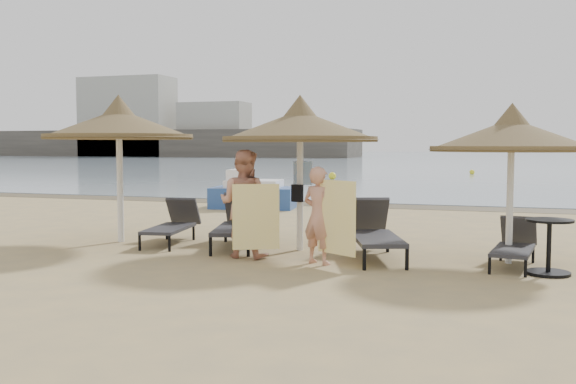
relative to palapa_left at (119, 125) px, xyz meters
name	(u,v)px	position (x,y,z in m)	size (l,w,h in m)	color
ground	(261,256)	(3.13, -0.63, -2.25)	(160.00, 160.00, 0.00)	tan
sea	(467,158)	(3.13, 79.37, -2.24)	(200.00, 140.00, 0.03)	gray
wet_sand_strip	(367,205)	(3.13, 8.77, -2.25)	(200.00, 1.60, 0.01)	brown
far_shore	(286,137)	(-21.97, 77.19, 0.66)	(150.00, 54.80, 12.00)	#534C42
palapa_left	(119,125)	(0.00, 0.00, 0.00)	(2.86, 2.86, 2.83)	white
palapa_center	(300,127)	(3.58, 0.14, -0.06)	(2.78, 2.78, 2.75)	white
palapa_right	(512,136)	(7.10, -0.05, -0.24)	(2.55, 2.55, 2.53)	white
lounger_far_left	(173,224)	(1.02, 0.22, -1.88)	(0.88, 1.91, 0.82)	black
lounger_near_left	(239,223)	(2.35, 0.27, -1.83)	(1.22, 2.24, 0.95)	black
lounger_near_right	(374,231)	(4.95, -0.13, -1.82)	(1.37, 2.25, 0.96)	black
lounger_far_right	(515,244)	(7.18, -0.21, -1.93)	(0.75, 1.69, 0.73)	black
side_table	(549,249)	(7.63, -0.80, -1.87)	(0.67, 0.67, 0.81)	black
person_left	(244,195)	(2.90, -0.83, -1.21)	(0.96, 0.62, 2.08)	tan
person_right	(319,208)	(4.25, -1.05, -1.36)	(0.82, 0.53, 1.79)	tan
towel_left	(256,217)	(3.25, -1.18, -1.53)	(0.69, 0.33, 1.05)	yellow
towel_right	(337,217)	(4.60, -1.30, -1.48)	(0.70, 0.44, 1.13)	yellow
bag_patterned	(303,173)	(3.58, 0.32, -0.89)	(0.34, 0.16, 0.42)	white
bag_dark	(297,193)	(3.58, -0.02, -1.22)	(0.23, 0.13, 0.30)	black
pedal_boat	(253,194)	(0.04, 7.00, -1.83)	(2.61, 1.74, 1.14)	#274B94
buoy_left	(332,176)	(-1.40, 22.42, -2.05)	(0.40, 0.40, 0.40)	yellow
buoy_mid	(472,172)	(5.47, 30.72, -2.10)	(0.31, 0.31, 0.31)	yellow
buoy_extra	(318,177)	(-1.95, 21.56, -2.09)	(0.32, 0.32, 0.32)	yellow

